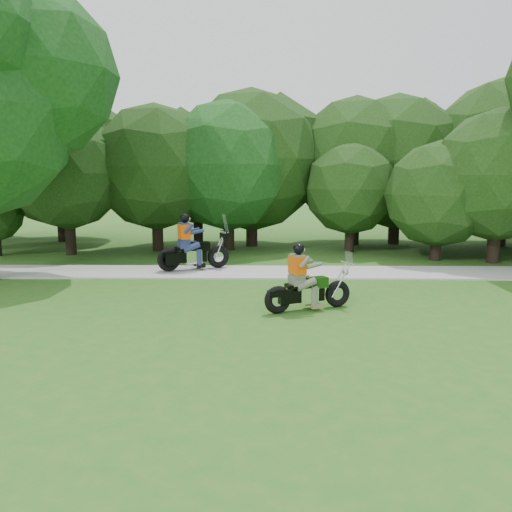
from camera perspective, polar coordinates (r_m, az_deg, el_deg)
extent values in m
plane|color=#28661D|center=(8.92, 12.69, -11.75)|extent=(100.00, 100.00, 0.00)
cube|color=#ABABA5|center=(16.55, 7.11, -1.87)|extent=(60.00, 2.20, 0.06)
cylinder|color=black|center=(25.37, 26.13, 3.03)|extent=(0.55, 0.55, 1.80)
sphere|color=#17330F|center=(25.29, 26.63, 10.18)|extent=(6.98, 6.98, 6.98)
cylinder|color=black|center=(23.65, -6.63, 3.51)|extent=(0.45, 0.45, 1.80)
sphere|color=#17330F|center=(23.55, -6.74, 9.59)|extent=(4.93, 4.93, 4.93)
cylinder|color=black|center=(22.92, -0.49, 3.40)|extent=(0.52, 0.52, 1.80)
sphere|color=#17330F|center=(22.82, -0.50, 10.86)|extent=(6.39, 6.39, 6.39)
cylinder|color=black|center=(21.73, -3.13, 3.08)|extent=(0.48, 0.48, 1.80)
sphere|color=#134215|center=(21.62, -3.20, 10.26)|extent=(5.59, 5.59, 5.59)
cylinder|color=black|center=(21.62, -20.46, 2.50)|extent=(0.43, 0.43, 1.80)
sphere|color=#17330F|center=(21.51, -20.81, 8.80)|extent=(4.54, 4.54, 4.54)
cylinder|color=black|center=(23.92, 11.11, 3.47)|extent=(0.50, 0.50, 1.80)
sphere|color=#17330F|center=(23.82, 11.33, 10.37)|extent=(6.09, 6.09, 6.09)
cylinder|color=black|center=(26.46, -21.21, 3.54)|extent=(0.53, 0.53, 1.80)
sphere|color=#17330F|center=(26.37, -21.58, 10.14)|extent=(6.60, 6.60, 6.60)
cylinder|color=black|center=(21.84, -11.18, 2.95)|extent=(0.47, 0.47, 1.80)
sphere|color=#17330F|center=(21.73, -11.40, 9.87)|extent=(5.33, 5.33, 5.33)
cylinder|color=black|center=(24.48, 15.49, 3.43)|extent=(0.51, 0.51, 1.80)
sphere|color=#17330F|center=(24.39, 15.78, 10.29)|extent=(6.23, 6.23, 6.23)
cylinder|color=black|center=(20.32, 25.53, 1.58)|extent=(0.44, 0.44, 1.64)
sphere|color=#17330F|center=(20.19, 25.99, 8.31)|extent=(4.83, 4.83, 4.83)
cylinder|color=black|center=(21.42, 10.64, 2.34)|extent=(0.39, 0.39, 1.42)
sphere|color=#17330F|center=(21.29, 10.79, 7.58)|extent=(3.85, 3.85, 3.85)
cylinder|color=black|center=(20.12, 19.86, 1.24)|extent=(0.40, 0.40, 1.21)
sphere|color=#17330F|center=(19.97, 20.15, 6.65)|extent=(4.00, 4.00, 4.00)
sphere|color=#134215|center=(17.23, -24.22, 18.50)|extent=(5.12, 5.12, 5.12)
torus|color=black|center=(11.56, 2.48, -5.02)|extent=(0.68, 0.43, 0.66)
torus|color=black|center=(12.30, 9.29, -4.27)|extent=(0.68, 0.43, 0.66)
cube|color=black|center=(11.81, 5.17, -4.51)|extent=(1.15, 0.66, 0.30)
cube|color=silver|center=(11.88, 5.86, -4.44)|extent=(0.54, 0.47, 0.38)
cube|color=black|center=(11.94, 6.97, -3.00)|extent=(0.56, 0.45, 0.25)
cube|color=black|center=(11.70, 4.63, -3.40)|extent=(0.57, 0.47, 0.09)
cylinder|color=silver|center=(12.25, 9.48, -2.75)|extent=(0.48, 0.24, 0.78)
cylinder|color=silver|center=(12.29, 10.42, -0.82)|extent=(0.27, 0.57, 0.03)
cube|color=#565848|center=(11.67, 4.64, -2.77)|extent=(0.40, 0.44, 0.23)
cube|color=#565848|center=(11.62, 4.74, -1.12)|extent=(0.38, 0.46, 0.53)
cube|color=#F14F04|center=(11.61, 4.74, -1.03)|extent=(0.42, 0.51, 0.41)
sphere|color=black|center=(11.57, 4.89, 0.82)|extent=(0.26, 0.26, 0.26)
torus|color=black|center=(16.61, -9.93, -0.44)|extent=(0.80, 0.52, 0.77)
torus|color=black|center=(17.07, -4.34, -0.08)|extent=(0.80, 0.52, 0.77)
cube|color=black|center=(16.76, -7.77, -0.11)|extent=(1.23, 0.74, 0.35)
cube|color=silver|center=(16.80, -7.21, -0.08)|extent=(0.64, 0.56, 0.44)
cube|color=black|center=(16.83, -6.34, 1.09)|extent=(0.66, 0.54, 0.29)
cube|color=black|center=(16.68, -8.25, 0.83)|extent=(0.67, 0.56, 0.11)
cylinder|color=silver|center=(17.03, -4.21, 1.21)|extent=(0.42, 0.22, 0.99)
cylinder|color=silver|center=(17.03, -3.64, 2.83)|extent=(0.32, 0.66, 0.04)
cube|color=black|center=(16.38, -9.55, -0.37)|extent=(0.48, 0.31, 0.38)
cube|color=black|center=(16.85, -9.94, -0.12)|extent=(0.48, 0.31, 0.38)
cube|color=navy|center=(16.66, -8.26, 1.36)|extent=(0.47, 0.52, 0.26)
cube|color=navy|center=(16.62, -8.22, 2.72)|extent=(0.45, 0.54, 0.62)
cube|color=#F14F04|center=(16.62, -8.22, 2.79)|extent=(0.50, 0.59, 0.49)
sphere|color=black|center=(16.58, -8.14, 4.32)|extent=(0.31, 0.31, 0.31)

